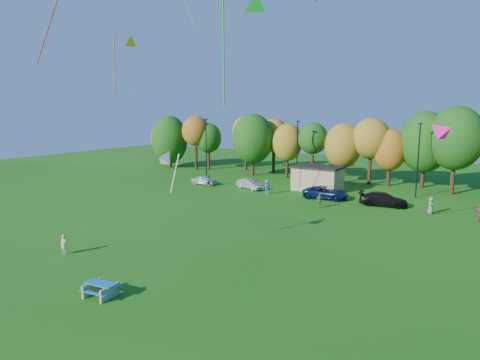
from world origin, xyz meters
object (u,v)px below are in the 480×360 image
Objects in this scene: car_b at (250,184)px; car_d at (383,199)px; picnic_table at (101,288)px; car_c at (326,193)px; kite_flyer at (64,245)px; car_a at (204,180)px.

car_b is 17.83m from car_d.
picnic_table is at bearing 158.95° from car_d.
car_d is (6.85, -0.10, 0.01)m from car_c.
car_d is (7.83, 32.61, 0.28)m from picnic_table.
kite_flyer is (-8.19, 3.35, 0.27)m from picnic_table.
kite_flyer is at bearing 156.69° from car_c.
car_c is at bearing -95.50° from car_a.
picnic_table is 33.54m from car_d.
kite_flyer reaches higher than car_b.
car_c is (10.97, -0.51, 0.05)m from car_b.
car_d is at bearing 70.72° from picnic_table.
car_a is at bearing 82.55° from car_d.
car_d reaches higher than car_a.
car_a is at bearing 112.12° from picnic_table.
car_c is 1.03× the size of car_d.
car_d is (16.02, 29.26, 0.00)m from kite_flyer.
car_c reaches higher than car_a.
car_d is (17.82, -0.61, 0.06)m from car_b.
car_b is 0.82× the size of car_d.
car_b is (-10.00, 33.22, 0.22)m from picnic_table.
car_c is at bearing 82.50° from picnic_table.
kite_flyer is 33.36m from car_d.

